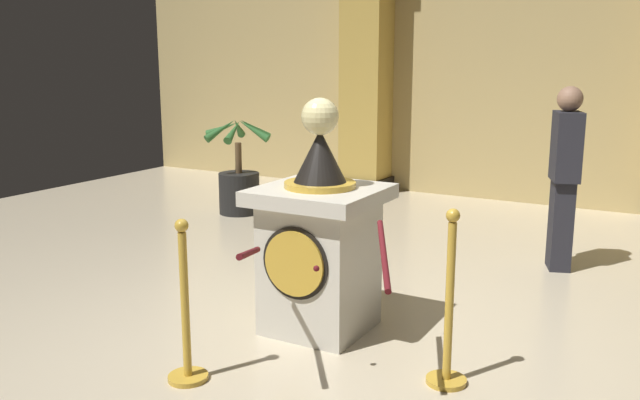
# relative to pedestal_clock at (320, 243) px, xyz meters

# --- Properties ---
(ground_plane) EXTENTS (12.33, 12.33, 0.00)m
(ground_plane) POSITION_rel_pedestal_clock_xyz_m (0.13, -0.12, -0.63)
(ground_plane) COLOR beige
(back_wall) EXTENTS (12.33, 0.16, 3.94)m
(back_wall) POSITION_rel_pedestal_clock_xyz_m (0.13, 5.12, 1.34)
(back_wall) COLOR tan
(back_wall) RESTS_ON ground_plane
(pedestal_clock) EXTENTS (0.82, 0.82, 1.63)m
(pedestal_clock) POSITION_rel_pedestal_clock_xyz_m (0.00, 0.00, 0.00)
(pedestal_clock) COLOR beige
(pedestal_clock) RESTS_ON ground_plane
(stanchion_near) EXTENTS (0.24, 0.24, 0.99)m
(stanchion_near) POSITION_rel_pedestal_clock_xyz_m (-0.30, -1.06, -0.29)
(stanchion_near) COLOR gold
(stanchion_near) RESTS_ON ground_plane
(stanchion_far) EXTENTS (0.24, 0.24, 1.06)m
(stanchion_far) POSITION_rel_pedestal_clock_xyz_m (1.06, -0.35, -0.26)
(stanchion_far) COLOR gold
(stanchion_far) RESTS_ON ground_plane
(velvet_rope) EXTENTS (1.07, 1.06, 0.22)m
(velvet_rope) POSITION_rel_pedestal_clock_xyz_m (0.38, -0.71, 0.16)
(velvet_rope) COLOR #591419
(column_left) EXTENTS (0.72, 0.72, 3.78)m
(column_left) POSITION_rel_pedestal_clock_xyz_m (-1.94, 4.81, 1.25)
(column_left) COLOR black
(column_left) RESTS_ON ground_plane
(potted_palm_left) EXTENTS (0.86, 0.78, 1.21)m
(potted_palm_left) POSITION_rel_pedestal_clock_xyz_m (-2.66, 2.69, -0.24)
(potted_palm_left) COLOR black
(potted_palm_left) RESTS_ON ground_plane
(bystander_guest) EXTENTS (0.33, 0.41, 1.65)m
(bystander_guest) POSITION_rel_pedestal_clock_xyz_m (1.20, 2.29, 0.24)
(bystander_guest) COLOR #26262D
(bystander_guest) RESTS_ON ground_plane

